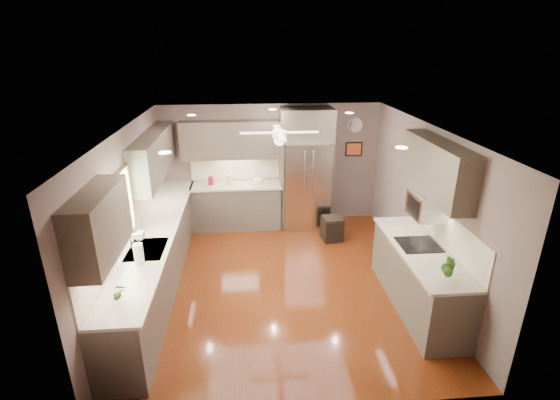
{
  "coord_description": "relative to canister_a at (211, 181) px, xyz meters",
  "views": [
    {
      "loc": [
        -0.5,
        -5.67,
        3.63
      ],
      "look_at": [
        0.04,
        0.6,
        1.19
      ],
      "focal_mm": 26.0,
      "sensor_mm": 36.0,
      "label": 1
    }
  ],
  "objects": [
    {
      "name": "ceiling",
      "position": [
        1.23,
        -2.2,
        1.48
      ],
      "size": [
        5.0,
        5.0,
        0.0
      ],
      "primitive_type": "plane",
      "rotation": [
        3.14,
        0.0,
        0.0
      ],
      "color": "white",
      "rests_on": "ground"
    },
    {
      "name": "refrigerator",
      "position": [
        1.93,
        -0.04,
        0.17
      ],
      "size": [
        1.06,
        0.75,
        2.45
      ],
      "color": "silver",
      "rests_on": "ground"
    },
    {
      "name": "microwave",
      "position": [
        3.26,
        -2.75,
        0.46
      ],
      "size": [
        0.43,
        0.55,
        0.34
      ],
      "color": "silver",
      "rests_on": "wall_right"
    },
    {
      "name": "uppers",
      "position": [
        0.49,
        -1.49,
        0.85
      ],
      "size": [
        4.5,
        4.7,
        0.95
      ],
      "color": "#4D4538",
      "rests_on": "wall_left"
    },
    {
      "name": "wall_back",
      "position": [
        1.23,
        0.3,
        0.23
      ],
      "size": [
        4.5,
        0.0,
        4.5
      ],
      "primitive_type": "plane",
      "rotation": [
        1.57,
        0.0,
        0.0
      ],
      "color": "#695650",
      "rests_on": "ground"
    },
    {
      "name": "potted_plant_left",
      "position": [
        -0.72,
        -3.94,
        0.05
      ],
      "size": [
        0.14,
        0.1,
        0.27
      ],
      "primitive_type": "imported",
      "rotation": [
        0.0,
        0.0,
        0.02
      ],
      "color": "#2B5919",
      "rests_on": "left_run"
    },
    {
      "name": "wall_clock",
      "position": [
        2.98,
        0.28,
        1.03
      ],
      "size": [
        0.3,
        0.03,
        0.3
      ],
      "color": "white",
      "rests_on": "wall_back"
    },
    {
      "name": "left_run",
      "position": [
        -0.72,
        -2.05,
        -0.54
      ],
      "size": [
        0.65,
        4.7,
        1.45
      ],
      "color": "#4D4538",
      "rests_on": "ground"
    },
    {
      "name": "window",
      "position": [
        -0.99,
        -2.7,
        0.53
      ],
      "size": [
        0.05,
        1.12,
        0.92
      ],
      "color": "#BFF2B2",
      "rests_on": "wall_left"
    },
    {
      "name": "potted_plant_right",
      "position": [
        3.13,
        -3.8,
        0.08
      ],
      "size": [
        0.22,
        0.2,
        0.33
      ],
      "primitive_type": "imported",
      "rotation": [
        0.0,
        0.0,
        -0.38
      ],
      "color": "#2B5919",
      "rests_on": "right_run"
    },
    {
      "name": "soap_bottle",
      "position": [
        -0.83,
        -2.43,
        0.02
      ],
      "size": [
        0.1,
        0.1,
        0.21
      ],
      "primitive_type": "imported",
      "rotation": [
        0.0,
        0.0,
        -0.07
      ],
      "color": "white",
      "rests_on": "left_run"
    },
    {
      "name": "paper_towel",
      "position": [
        -0.7,
        -3.1,
        0.06
      ],
      "size": [
        0.12,
        0.12,
        0.31
      ],
      "color": "white",
      "rests_on": "left_run"
    },
    {
      "name": "right_run",
      "position": [
        3.16,
        -3.0,
        -0.54
      ],
      "size": [
        0.7,
        2.2,
        1.45
      ],
      "color": "#4D4538",
      "rests_on": "ground"
    },
    {
      "name": "ceiling_fan",
      "position": [
        1.23,
        -1.9,
        1.31
      ],
      "size": [
        1.18,
        1.18,
        0.32
      ],
      "color": "white",
      "rests_on": "ceiling"
    },
    {
      "name": "canister_c",
      "position": [
        0.37,
        0.03,
        0.01
      ],
      "size": [
        0.14,
        0.14,
        0.18
      ],
      "primitive_type": "cylinder",
      "rotation": [
        0.0,
        0.0,
        -0.41
      ],
      "color": "#C7BA95",
      "rests_on": "back_run"
    },
    {
      "name": "wall_front",
      "position": [
        1.23,
        -4.7,
        0.23
      ],
      "size": [
        4.5,
        0.0,
        4.5
      ],
      "primitive_type": "plane",
      "rotation": [
        -1.57,
        0.0,
        0.0
      ],
      "color": "#695650",
      "rests_on": "ground"
    },
    {
      "name": "framed_print",
      "position": [
        2.98,
        0.28,
        0.53
      ],
      "size": [
        0.36,
        0.03,
        0.3
      ],
      "color": "black",
      "rests_on": "wall_back"
    },
    {
      "name": "floor",
      "position": [
        1.23,
        -2.2,
        -1.02
      ],
      "size": [
        5.0,
        5.0,
        0.0
      ],
      "primitive_type": "plane",
      "color": "#482009",
      "rests_on": "ground"
    },
    {
      "name": "recessed_lights",
      "position": [
        1.19,
        -1.8,
        1.47
      ],
      "size": [
        2.84,
        3.14,
        0.01
      ],
      "color": "white",
      "rests_on": "ceiling"
    },
    {
      "name": "wall_right",
      "position": [
        3.48,
        -2.2,
        0.23
      ],
      "size": [
        0.0,
        5.0,
        5.0
      ],
      "primitive_type": "plane",
      "rotation": [
        1.57,
        0.0,
        -1.57
      ],
      "color": "#695650",
      "rests_on": "ground"
    },
    {
      "name": "sink",
      "position": [
        -0.7,
        -2.7,
        -0.11
      ],
      "size": [
        0.5,
        0.7,
        0.32
      ],
      "color": "silver",
      "rests_on": "left_run"
    },
    {
      "name": "wall_left",
      "position": [
        -1.02,
        -2.2,
        0.23
      ],
      "size": [
        0.0,
        5.0,
        5.0
      ],
      "primitive_type": "plane",
      "rotation": [
        1.57,
        0.0,
        1.57
      ],
      "color": "#695650",
      "rests_on": "ground"
    },
    {
      "name": "back_run",
      "position": [
        0.51,
        0.0,
        -0.54
      ],
      "size": [
        1.85,
        0.65,
        1.45
      ],
      "color": "#4D4538",
      "rests_on": "ground"
    },
    {
      "name": "bowl",
      "position": [
        0.96,
        -0.04,
        -0.05
      ],
      "size": [
        0.27,
        0.27,
        0.05
      ],
      "primitive_type": "imported",
      "rotation": [
        0.0,
        0.0,
        -0.27
      ],
      "color": "#C7BA95",
      "rests_on": "back_run"
    },
    {
      "name": "stool",
      "position": [
        2.36,
        -0.8,
        -0.78
      ],
      "size": [
        0.41,
        0.41,
        0.46
      ],
      "color": "black",
      "rests_on": "ground"
    },
    {
      "name": "canister_a",
      "position": [
        0.0,
        0.0,
        0.0
      ],
      "size": [
        0.11,
        0.11,
        0.17
      ],
      "primitive_type": "cylinder",
      "rotation": [
        0.0,
        0.0,
        0.05
      ],
      "color": "maroon",
      "rests_on": "back_run"
    }
  ]
}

